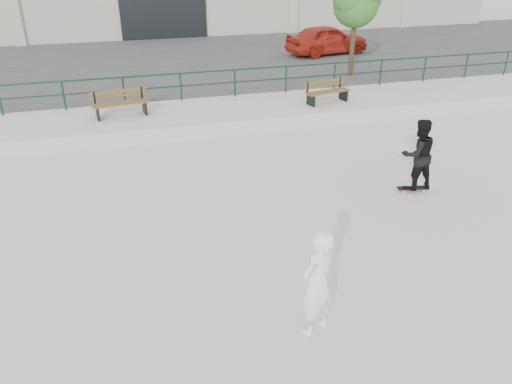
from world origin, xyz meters
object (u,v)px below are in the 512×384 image
object	(u,v)px
red_car	(327,39)
seated_skater	(317,284)
skateboard	(413,188)
standing_skater	(418,154)
bench_left	(120,103)
bench_right	(327,92)

from	to	relation	value
red_car	seated_skater	size ratio (longest dim) A/B	2.27
red_car	skateboard	size ratio (longest dim) A/B	5.31
standing_skater	seated_skater	size ratio (longest dim) A/B	0.97
bench_left	seated_skater	xyz separation A→B (m)	(2.54, -10.82, 0.02)
skateboard	seated_skater	bearing A→B (deg)	-125.40
bench_right	skateboard	distance (m)	6.35
skateboard	seated_skater	world-z (taller)	seated_skater
bench_right	red_car	size ratio (longest dim) A/B	0.41
bench_left	red_car	world-z (taller)	red_car
bench_right	seated_skater	bearing A→B (deg)	-126.04
bench_left	red_car	bearing A→B (deg)	27.60
skateboard	standing_skater	bearing A→B (deg)	-168.51
bench_left	skateboard	world-z (taller)	bench_left
red_car	standing_skater	xyz separation A→B (m)	(-3.72, -14.26, -0.22)
red_car	seated_skater	bearing A→B (deg)	145.79
skateboard	bench_left	bearing A→B (deg)	146.97
bench_left	standing_skater	world-z (taller)	standing_skater
standing_skater	skateboard	bearing A→B (deg)	-178.52
skateboard	red_car	bearing A→B (deg)	86.88
seated_skater	standing_skater	bearing A→B (deg)	-164.06
bench_left	seated_skater	bearing A→B (deg)	-84.49
seated_skater	bench_left	bearing A→B (deg)	-103.97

